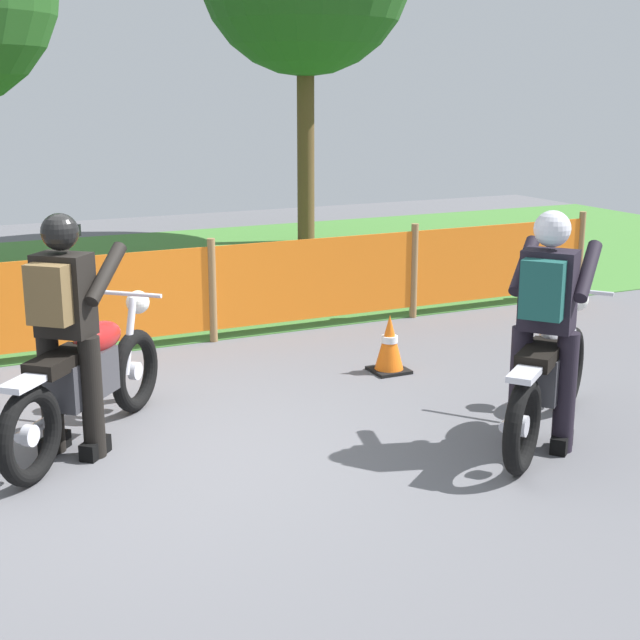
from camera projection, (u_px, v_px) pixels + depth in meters
name	position (u px, v px, depth m)	size (l,w,h in m)	color
ground	(179.00, 455.00, 6.37)	(24.00, 24.00, 0.02)	#5B5B60
grass_verge	(39.00, 284.00, 11.87)	(24.00, 7.22, 0.01)	#427A33
barrier_fence	(94.00, 300.00, 8.57)	(11.76, 0.08, 1.05)	olive
motorcycle_lead	(87.00, 379.00, 6.46)	(1.47, 1.63, 0.99)	black
motorcycle_trailing	(550.00, 373.00, 6.57)	(1.73, 1.38, 0.99)	black
rider_lead	(66.00, 322.00, 6.13)	(0.75, 0.77, 1.69)	black
rider_trailing	(546.00, 317.00, 6.26)	(0.78, 0.74, 1.69)	black
traffic_cone	(389.00, 344.00, 8.14)	(0.32, 0.32, 0.53)	black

